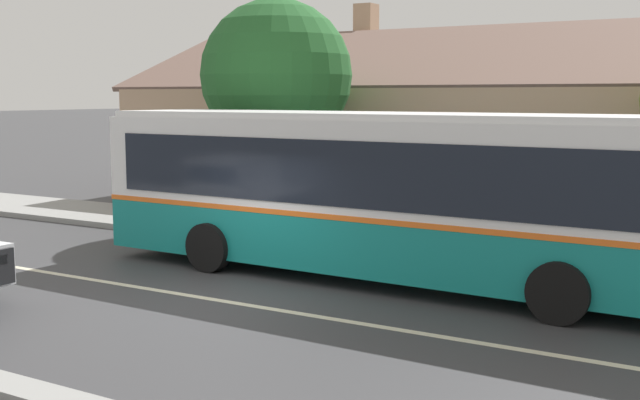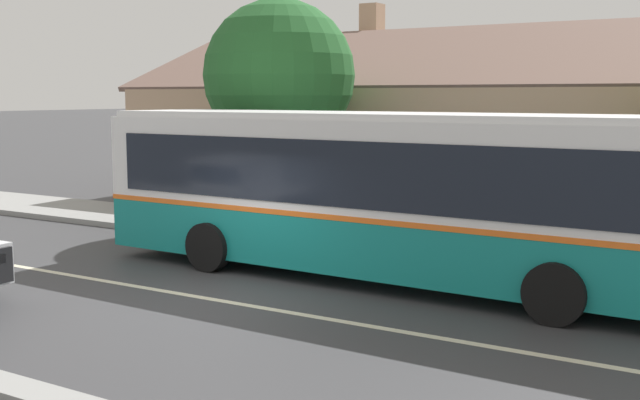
{
  "view_description": "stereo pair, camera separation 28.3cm",
  "coord_description": "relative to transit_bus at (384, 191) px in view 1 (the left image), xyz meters",
  "views": [
    {
      "loc": [
        8.7,
        -10.8,
        3.55
      ],
      "look_at": [
        0.11,
        3.64,
        1.35
      ],
      "focal_mm": 45.0,
      "sensor_mm": 36.0,
      "label": 1
    },
    {
      "loc": [
        8.94,
        -10.65,
        3.55
      ],
      "look_at": [
        0.11,
        3.64,
        1.35
      ],
      "focal_mm": 45.0,
      "sensor_mm": 36.0,
      "label": 2
    }
  ],
  "objects": [
    {
      "name": "bench_by_building",
      "position": [
        -6.41,
        2.89,
        -1.15
      ],
      "size": [
        1.87,
        0.51,
        0.94
      ],
      "color": "brown",
      "rests_on": "sidewalk_far"
    },
    {
      "name": "ground_plane",
      "position": [
        -1.98,
        -2.9,
        -1.73
      ],
      "size": [
        300.0,
        300.0,
        0.0
      ],
      "primitive_type": "plane",
      "color": "#38383A"
    },
    {
      "name": "sidewalk_far",
      "position": [
        -1.98,
        3.1,
        -1.66
      ],
      "size": [
        60.0,
        3.0,
        0.15
      ],
      "primitive_type": "cube",
      "color": "gray",
      "rests_on": "ground"
    },
    {
      "name": "lane_divider_stripe",
      "position": [
        -1.98,
        -2.9,
        -1.73
      ],
      "size": [
        60.0,
        0.16,
        0.01
      ],
      "primitive_type": "cube",
      "color": "beige",
      "rests_on": "ground"
    },
    {
      "name": "transit_bus",
      "position": [
        0.0,
        0.0,
        0.0
      ],
      "size": [
        12.21,
        2.98,
        3.22
      ],
      "color": "#147F7A",
      "rests_on": "ground"
    },
    {
      "name": "community_building",
      "position": [
        0.26,
        11.4,
        0.27
      ],
      "size": [
        26.75,
        10.87,
        6.81
      ],
      "color": "tan",
      "rests_on": "ground"
    },
    {
      "name": "street_tree_secondary",
      "position": [
        -5.13,
        3.96,
        2.32
      ],
      "size": [
        3.99,
        3.99,
        6.06
      ],
      "color": "#4C3828",
      "rests_on": "ground"
    }
  ]
}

